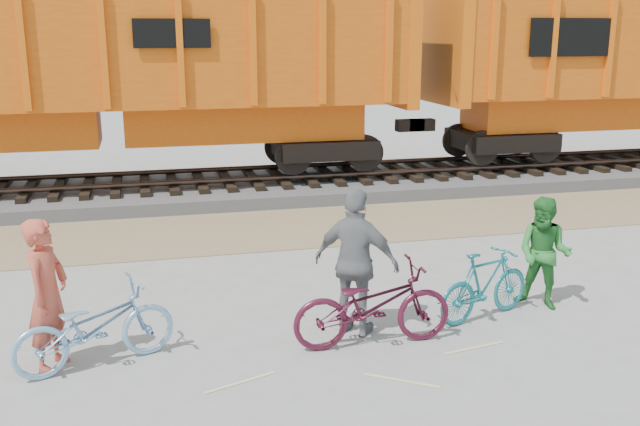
% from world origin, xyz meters
% --- Properties ---
extents(ground, '(120.00, 120.00, 0.00)m').
position_xyz_m(ground, '(0.00, 0.00, 0.00)').
color(ground, '#9E9E99').
rests_on(ground, ground).
extents(gravel_strip, '(120.00, 3.00, 0.02)m').
position_xyz_m(gravel_strip, '(0.00, 5.50, 0.01)').
color(gravel_strip, '#9B8660').
rests_on(gravel_strip, ground).
extents(ballast_bed, '(120.00, 4.00, 0.30)m').
position_xyz_m(ballast_bed, '(0.00, 9.00, 0.15)').
color(ballast_bed, slate).
rests_on(ballast_bed, ground).
extents(track, '(120.00, 2.60, 0.24)m').
position_xyz_m(track, '(0.00, 9.00, 0.47)').
color(track, black).
rests_on(track, ballast_bed).
extents(hopper_car_center, '(14.00, 3.13, 4.65)m').
position_xyz_m(hopper_car_center, '(-2.61, 9.00, 3.01)').
color(hopper_car_center, black).
rests_on(hopper_car_center, track).
extents(bicycle_blue, '(2.03, 1.24, 1.01)m').
position_xyz_m(bicycle_blue, '(-2.60, 0.04, 0.50)').
color(bicycle_blue, '#7FB1D9').
rests_on(bicycle_blue, ground).
extents(bicycle_teal, '(1.70, 0.98, 0.98)m').
position_xyz_m(bicycle_teal, '(2.55, 0.27, 0.49)').
color(bicycle_teal, '#19747E').
rests_on(bicycle_teal, ground).
extents(bicycle_maroon, '(2.05, 0.73, 1.08)m').
position_xyz_m(bicycle_maroon, '(0.77, -0.19, 0.54)').
color(bicycle_maroon, '#4B1327').
rests_on(bicycle_maroon, ground).
extents(person_solo, '(0.64, 0.78, 1.83)m').
position_xyz_m(person_solo, '(-3.10, 0.14, 0.91)').
color(person_solo, '#C24C38').
rests_on(person_solo, ground).
extents(person_man, '(0.99, 0.99, 1.62)m').
position_xyz_m(person_man, '(3.55, 0.47, 0.81)').
color(person_man, '#2A7A30').
rests_on(person_man, ground).
extents(person_woman, '(1.20, 1.07, 1.95)m').
position_xyz_m(person_woman, '(0.67, 0.21, 0.98)').
color(person_woman, slate).
rests_on(person_woman, ground).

